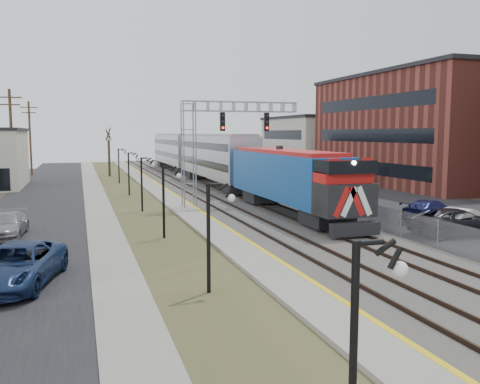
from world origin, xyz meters
name	(u,v)px	position (x,y,z in m)	size (l,w,h in m)	color
ground	(459,381)	(0.00, 0.00, 0.00)	(160.00, 160.00, 0.00)	#473D2D
street_west	(40,204)	(-11.50, 35.00, 0.02)	(7.00, 120.00, 0.04)	black
sidewalk	(97,201)	(-7.00, 35.00, 0.04)	(2.00, 120.00, 0.08)	gray
grass_median	(133,200)	(-4.00, 35.00, 0.03)	(4.00, 120.00, 0.06)	#454826
platform	(167,197)	(-1.00, 35.00, 0.12)	(2.00, 120.00, 0.24)	gray
ballast_bed	(222,196)	(4.00, 35.00, 0.10)	(8.00, 120.00, 0.20)	#595651
parking_lot	(340,192)	(16.00, 35.00, 0.02)	(16.00, 120.00, 0.04)	black
platform_edge	(177,196)	(-0.12, 35.00, 0.24)	(0.24, 120.00, 0.01)	gold
track_near	(200,194)	(2.00, 35.00, 0.28)	(1.58, 120.00, 0.15)	#2D2119
track_far	(238,193)	(5.50, 35.00, 0.28)	(1.58, 120.00, 0.15)	#2D2119
train	(206,159)	(5.50, 47.06, 2.88)	(3.00, 63.05, 5.33)	#124793
signal_gantry	(211,135)	(1.22, 27.99, 5.59)	(9.00, 1.07, 8.15)	gray
lampposts	(163,202)	(-4.00, 18.29, 2.00)	(0.14, 62.14, 4.00)	black
fence	(265,186)	(8.20, 35.00, 0.80)	(0.04, 120.00, 1.60)	gray
bare_trees	(27,168)	(-12.66, 38.91, 2.70)	(12.30, 42.30, 5.95)	#382D23
car_lot_b	(462,221)	(12.74, 14.52, 0.72)	(1.51, 4.34, 1.43)	white
car_lot_c	(458,223)	(11.87, 13.91, 0.76)	(2.51, 5.44, 1.51)	black
car_lot_d	(430,211)	(13.50, 18.32, 0.70)	(1.96, 4.81, 1.40)	#15194C
car_lot_e	(300,189)	(10.43, 32.00, 0.79)	(1.87, 4.65, 1.58)	slate
car_lot_f	(280,182)	(11.75, 40.02, 0.70)	(1.48, 4.25, 1.40)	#0C3D12
car_street_a	(16,266)	(-10.66, 11.07, 0.78)	(2.58, 5.60, 1.56)	navy
car_street_b	(6,226)	(-12.24, 21.02, 0.67)	(1.88, 4.62, 1.34)	gray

